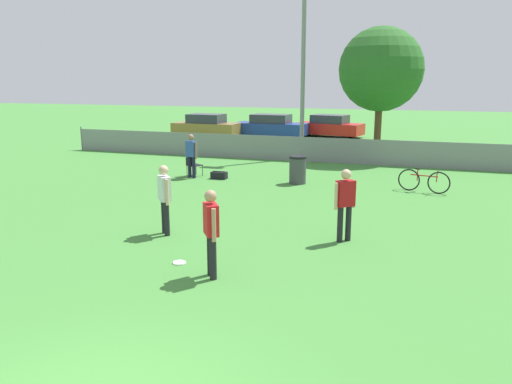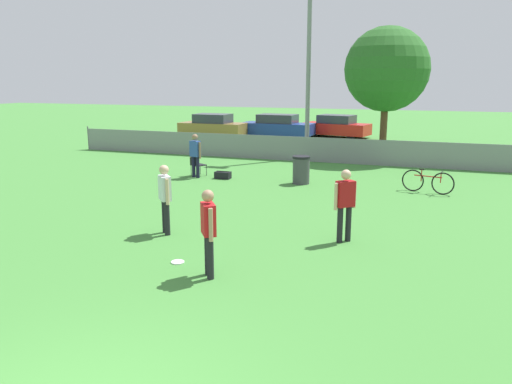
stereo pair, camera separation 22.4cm
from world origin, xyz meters
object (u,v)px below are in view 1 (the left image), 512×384
frisbee_disc (179,263)px  player_receiver_white (165,195)px  bicycle_sideline (424,181)px  parked_car_blue (271,126)px  folding_chair_sideline (192,163)px  light_pole (303,50)px  trash_bin (298,170)px  tree_near_pole (381,70)px  gear_bag_sideline (219,175)px  spectator_in_blue (191,153)px  player_thrower_red (211,227)px  parked_car_tan (206,126)px  parked_car_red (330,126)px  player_defender_red (345,200)px

frisbee_disc → player_receiver_white: bearing=126.0°
bicycle_sideline → parked_car_blue: parked_car_blue is taller
folding_chair_sideline → bicycle_sideline: 8.35m
light_pole → parked_car_blue: size_ratio=1.78×
player_receiver_white → trash_bin: (1.51, 6.80, -0.47)m
light_pole → parked_car_blue: light_pole is taller
tree_near_pole → frisbee_disc: bearing=-99.0°
frisbee_disc → gear_bag_sideline: (-2.64, 8.33, 0.12)m
light_pole → bicycle_sideline: light_pole is taller
player_receiver_white → spectator_in_blue: 7.00m
folding_chair_sideline → gear_bag_sideline: (1.15, -0.16, -0.37)m
folding_chair_sideline → bicycle_sideline: bearing=-151.0°
player_thrower_red → frisbee_disc: bearing=-151.3°
folding_chair_sideline → parked_car_tan: size_ratio=0.21×
gear_bag_sideline → parked_car_red: bearing=85.0°
bicycle_sideline → gear_bag_sideline: bicycle_sideline is taller
light_pole → tree_near_pole: size_ratio=1.39×
parked_car_blue → parked_car_red: bearing=23.9°
tree_near_pole → player_defender_red: bearing=-87.8°
gear_bag_sideline → bicycle_sideline: bearing=0.3°
tree_near_pole → parked_car_tan: bearing=153.7°
tree_near_pole → spectator_in_blue: size_ratio=3.63×
frisbee_disc → folding_chair_sideline: folding_chair_sideline is taller
frisbee_disc → gear_bag_sideline: bearing=107.6°
bicycle_sideline → frisbee_disc: bearing=-104.9°
player_thrower_red → bicycle_sideline: size_ratio=1.01×
spectator_in_blue → folding_chair_sideline: spectator_in_blue is taller
light_pole → bicycle_sideline: 9.22m
folding_chair_sideline → parked_car_red: 15.19m
gear_bag_sideline → spectator_in_blue: bearing=-171.3°
trash_bin → folding_chair_sideline: bearing=179.2°
folding_chair_sideline → bicycle_sideline: folding_chair_sideline is taller
player_receiver_white → tree_near_pole: bearing=121.4°
frisbee_disc → parked_car_red: bearing=93.2°
light_pole → player_receiver_white: 13.21m
gear_bag_sideline → parked_car_tan: bearing=116.1°
light_pole → player_receiver_white: bearing=-91.1°
light_pole → parked_car_tan: 10.93m
frisbee_disc → trash_bin: 8.45m
spectator_in_blue → gear_bag_sideline: size_ratio=2.83×
player_defender_red → gear_bag_sideline: bearing=90.1°
folding_chair_sideline → parked_car_blue: (-1.06, 13.63, 0.19)m
spectator_in_blue → parked_car_tan: size_ratio=0.39×
light_pole → parked_car_red: light_pole is taller
player_thrower_red → player_receiver_white: 2.95m
player_receiver_white → parked_car_tan: size_ratio=0.39×
tree_near_pole → bicycle_sideline: size_ratio=3.63×
tree_near_pole → player_thrower_red: bearing=-95.5°
player_thrower_red → parked_car_tan: bearing=169.0°
frisbee_disc → parked_car_blue: bearing=102.4°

